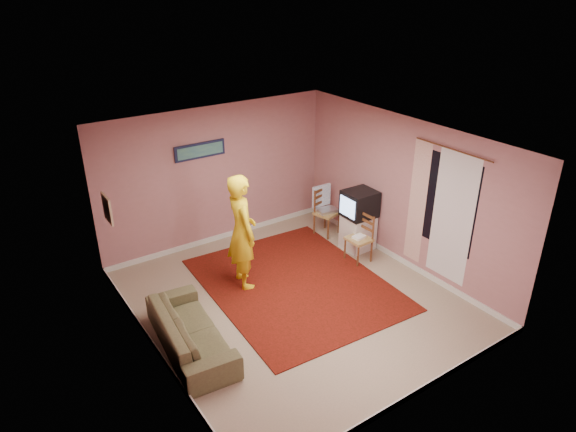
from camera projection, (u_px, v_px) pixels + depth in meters
ground at (294, 300)px, 8.08m from camera, size 5.00×5.00×0.00m
wall_back at (216, 176)px, 9.38m from camera, size 4.50×0.02×2.60m
wall_front at (424, 310)px, 5.65m from camera, size 4.50×0.02×2.60m
wall_left at (146, 272)px, 6.38m from camera, size 0.02×5.00×2.60m
wall_right at (404, 193)px, 8.66m from camera, size 0.02×5.00×2.60m
ceiling at (295, 141)px, 6.96m from camera, size 4.50×5.00×0.02m
baseboard_back at (221, 237)px, 9.91m from camera, size 4.50×0.02×0.10m
baseboard_front at (412, 395)px, 6.20m from camera, size 4.50×0.02×0.10m
baseboard_left at (158, 351)px, 6.92m from camera, size 0.02×5.00×0.10m
baseboard_right at (396, 257)px, 9.19m from camera, size 0.02×5.00×0.10m
window at (447, 203)px, 7.92m from camera, size 0.01×1.10×1.50m
curtain_sheer at (452, 218)px, 7.89m from camera, size 0.01×0.75×2.10m
curtain_floral at (417, 203)px, 8.40m from camera, size 0.01×0.35×2.10m
curtain_rod at (453, 149)px, 7.53m from camera, size 0.02×1.40×0.02m
picture_back at (200, 151)px, 8.97m from camera, size 0.95×0.04×0.28m
picture_left at (107, 209)px, 7.48m from camera, size 0.04×0.38×0.42m
area_rug at (295, 284)px, 8.48m from camera, size 2.85×3.48×0.02m
tv_cabinet at (358, 232)px, 9.48m from camera, size 0.52×0.47×0.66m
crt_tv at (359, 204)px, 9.23m from camera, size 0.58×0.52×0.48m
chair_a at (327, 208)px, 9.90m from camera, size 0.51×0.49×0.50m
dvd_player at (327, 210)px, 9.93m from camera, size 0.40×0.30×0.06m
blue_throw at (321, 196)px, 9.97m from camera, size 0.41×0.05×0.43m
chair_b at (359, 234)px, 8.97m from camera, size 0.39×0.41×0.48m
game_console at (359, 237)px, 9.00m from camera, size 0.23×0.18×0.04m
sofa at (191, 331)px, 6.95m from camera, size 0.92×1.95×0.55m
person at (242, 232)px, 8.11m from camera, size 0.56×0.76×1.92m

